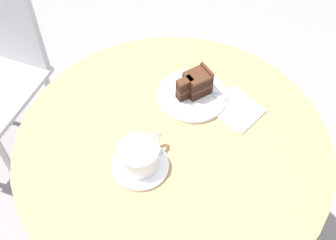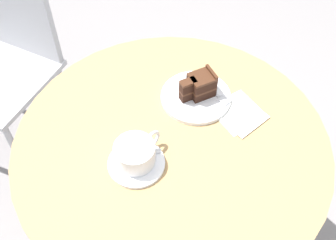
% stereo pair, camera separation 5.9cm
% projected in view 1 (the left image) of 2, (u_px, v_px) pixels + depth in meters
% --- Properties ---
extents(cafe_table, '(0.83, 0.83, 0.71)m').
position_uv_depth(cafe_table, '(172.00, 164.00, 1.18)').
color(cafe_table, '#A37F51').
rests_on(cafe_table, ground).
extents(saucer, '(0.14, 0.14, 0.01)m').
position_uv_depth(saucer, '(140.00, 166.00, 1.04)').
color(saucer, white).
rests_on(saucer, cafe_table).
extents(coffee_cup, '(0.14, 0.10, 0.06)m').
position_uv_depth(coffee_cup, '(139.00, 155.00, 1.02)').
color(coffee_cup, white).
rests_on(coffee_cup, saucer).
extents(teaspoon, '(0.06, 0.08, 0.00)m').
position_uv_depth(teaspoon, '(149.00, 150.00, 1.06)').
color(teaspoon, silver).
rests_on(teaspoon, saucer).
extents(cake_plate, '(0.20, 0.20, 0.01)m').
position_uv_depth(cake_plate, '(192.00, 95.00, 1.19)').
color(cake_plate, white).
rests_on(cake_plate, cafe_table).
extents(cake_slice, '(0.11, 0.08, 0.07)m').
position_uv_depth(cake_slice, '(196.00, 84.00, 1.16)').
color(cake_slice, black).
rests_on(cake_slice, cake_plate).
extents(fork, '(0.02, 0.14, 0.00)m').
position_uv_depth(fork, '(211.00, 91.00, 1.19)').
color(fork, silver).
rests_on(fork, cake_plate).
extents(napkin, '(0.15, 0.15, 0.00)m').
position_uv_depth(napkin, '(237.00, 109.00, 1.16)').
color(napkin, silver).
rests_on(napkin, cafe_table).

